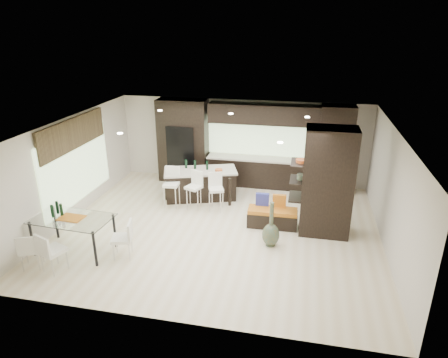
% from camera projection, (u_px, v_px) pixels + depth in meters
% --- Properties ---
extents(ground, '(8.00, 8.00, 0.00)m').
position_uv_depth(ground, '(219.00, 229.00, 10.25)').
color(ground, beige).
rests_on(ground, ground).
extents(back_wall, '(8.00, 0.02, 2.70)m').
position_uv_depth(back_wall, '(242.00, 141.00, 12.95)').
color(back_wall, beige).
rests_on(back_wall, ground).
extents(left_wall, '(0.02, 7.00, 2.70)m').
position_uv_depth(left_wall, '(71.00, 169.00, 10.52)').
color(left_wall, beige).
rests_on(left_wall, ground).
extents(right_wall, '(0.02, 7.00, 2.70)m').
position_uv_depth(right_wall, '(392.00, 194.00, 8.99)').
color(right_wall, beige).
rests_on(right_wall, ground).
extents(ceiling, '(8.00, 7.00, 0.02)m').
position_uv_depth(ceiling, '(219.00, 126.00, 9.27)').
color(ceiling, white).
rests_on(ceiling, ground).
extents(window_left, '(0.04, 3.20, 1.90)m').
position_uv_depth(window_left, '(77.00, 166.00, 10.70)').
color(window_left, '#B2D199').
rests_on(window_left, left_wall).
extents(window_back, '(3.40, 0.04, 1.20)m').
position_uv_depth(window_back, '(261.00, 137.00, 12.72)').
color(window_back, '#B2D199').
rests_on(window_back, back_wall).
extents(stone_accent, '(0.08, 3.00, 0.80)m').
position_uv_depth(stone_accent, '(73.00, 134.00, 10.36)').
color(stone_accent, brown).
rests_on(stone_accent, left_wall).
extents(ceiling_spots, '(4.00, 3.00, 0.02)m').
position_uv_depth(ceiling_spots, '(221.00, 125.00, 9.50)').
color(ceiling_spots, white).
rests_on(ceiling_spots, ceiling).
extents(back_cabinetry, '(6.80, 0.68, 2.70)m').
position_uv_depth(back_cabinetry, '(256.00, 145.00, 12.55)').
color(back_cabinetry, black).
rests_on(back_cabinetry, ground).
extents(refrigerator, '(0.90, 0.68, 1.90)m').
position_uv_depth(refrigerator, '(183.00, 153.00, 13.11)').
color(refrigerator, black).
rests_on(refrigerator, ground).
extents(partition_column, '(1.20, 0.80, 2.70)m').
position_uv_depth(partition_column, '(328.00, 182.00, 9.63)').
color(partition_column, black).
rests_on(partition_column, ground).
extents(kitchen_island, '(2.29, 1.53, 0.88)m').
position_uv_depth(kitchen_island, '(201.00, 184.00, 11.94)').
color(kitchen_island, black).
rests_on(kitchen_island, ground).
extents(stool_left, '(0.44, 0.44, 0.94)m').
position_uv_depth(stool_left, '(172.00, 191.00, 11.36)').
color(stool_left, white).
rests_on(stool_left, ground).
extents(stool_mid, '(0.50, 0.50, 0.88)m').
position_uv_depth(stool_mid, '(194.00, 194.00, 11.26)').
color(stool_mid, white).
rests_on(stool_mid, ground).
extents(stool_right, '(0.50, 0.50, 0.87)m').
position_uv_depth(stool_right, '(216.00, 196.00, 11.13)').
color(stool_right, white).
rests_on(stool_right, ground).
extents(bench, '(1.29, 0.52, 0.49)m').
position_uv_depth(bench, '(272.00, 218.00, 10.30)').
color(bench, black).
rests_on(bench, ground).
extents(floor_vase, '(0.43, 0.43, 1.12)m').
position_uv_depth(floor_vase, '(271.00, 224.00, 9.30)').
color(floor_vase, '#424E38').
rests_on(floor_vase, ground).
extents(dining_table, '(1.82, 1.10, 0.85)m').
position_uv_depth(dining_table, '(74.00, 235.00, 9.12)').
color(dining_table, white).
rests_on(dining_table, ground).
extents(chair_near, '(0.59, 0.59, 0.84)m').
position_uv_depth(chair_near, '(53.00, 253.00, 8.39)').
color(chair_near, white).
rests_on(chair_near, ground).
extents(chair_far, '(0.54, 0.54, 0.77)m').
position_uv_depth(chair_far, '(31.00, 251.00, 8.52)').
color(chair_far, white).
rests_on(chair_far, ground).
extents(chair_end, '(0.54, 0.54, 0.80)m').
position_uv_depth(chair_end, '(122.00, 241.00, 8.90)').
color(chair_end, white).
rests_on(chair_end, ground).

